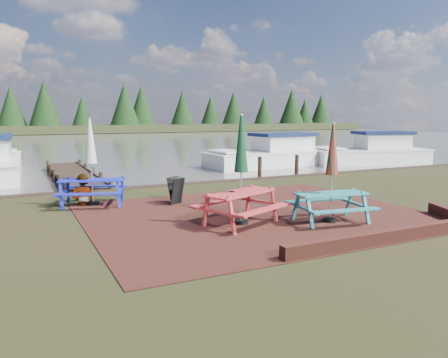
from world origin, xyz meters
TOP-DOWN VIEW (x-y plane):
  - ground at (0.00, 0.00)m, footprint 120.00×120.00m
  - paving at (0.00, 1.00)m, footprint 9.00×7.50m
  - brick_wall at (2.15, -2.42)m, footprint 6.21×1.79m
  - water at (0.00, 37.00)m, footprint 120.00×60.00m
  - far_treeline at (0.00, 66.00)m, footprint 120.00×10.00m
  - picnic_table_teal at (1.31, -0.57)m, footprint 2.05×1.88m
  - picnic_table_red at (-0.85, 0.26)m, footprint 2.49×2.38m
  - picnic_table_blue at (-3.80, 4.30)m, footprint 2.37×2.24m
  - chalkboard at (-1.46, 3.35)m, footprint 0.54×0.72m
  - jetty at (-3.50, 11.28)m, footprint 1.76×9.08m
  - boat_near at (7.59, 12.08)m, footprint 7.88×3.15m
  - boat_far at (13.54, 10.39)m, footprint 7.35×4.18m
  - person at (-4.07, 4.46)m, footprint 0.74×0.52m

SIDE VIEW (x-z plane):
  - ground at x=0.00m, z-range 0.00..0.00m
  - water at x=0.00m, z-range -0.01..0.01m
  - paving at x=0.00m, z-range 0.00..0.02m
  - jetty at x=-3.50m, z-range -0.39..0.61m
  - brick_wall at x=2.15m, z-range 0.00..0.30m
  - boat_near at x=7.59m, z-range -0.62..1.47m
  - chalkboard at x=-1.46m, z-range 0.01..0.85m
  - boat_far at x=13.54m, z-range -0.64..1.53m
  - picnic_table_teal at x=1.31m, z-range -0.38..2.15m
  - picnic_table_blue at x=-3.80m, z-range -0.40..2.25m
  - picnic_table_red at x=-0.85m, z-range -0.41..2.32m
  - person at x=-4.07m, z-range 0.00..1.91m
  - far_treeline at x=0.00m, z-range -0.77..7.33m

